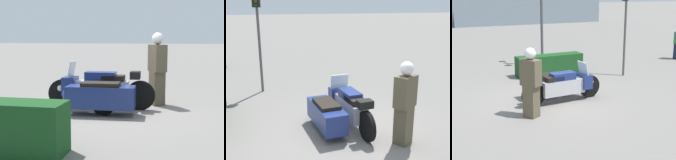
% 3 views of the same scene
% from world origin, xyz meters
% --- Properties ---
extents(ground_plane, '(160.00, 160.00, 0.00)m').
position_xyz_m(ground_plane, '(0.00, 0.00, 0.00)').
color(ground_plane, slate).
extents(police_motorcycle, '(2.67, 1.22, 1.18)m').
position_xyz_m(police_motorcycle, '(0.34, 0.03, 0.48)').
color(police_motorcycle, black).
rests_on(police_motorcycle, ground).
extents(officer_rider, '(0.53, 0.60, 1.88)m').
position_xyz_m(officer_rider, '(-0.99, -1.11, 0.99)').
color(officer_rider, brown).
rests_on(officer_rider, ground).
extents(traffic_light_near, '(0.22, 0.29, 3.33)m').
position_xyz_m(traffic_light_near, '(3.99, 1.64, 2.20)').
color(traffic_light_near, '#4C4C4C').
rests_on(traffic_light_near, ground).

